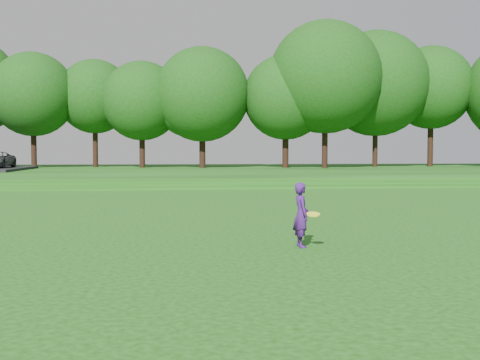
{
  "coord_description": "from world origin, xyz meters",
  "views": [
    {
      "loc": [
        -0.08,
        -12.85,
        2.2
      ],
      "look_at": [
        1.5,
        4.3,
        1.3
      ],
      "focal_mm": 45.0,
      "sensor_mm": 36.0,
      "label": 1
    }
  ],
  "objects": [
    {
      "name": "woman",
      "position": [
        2.5,
        0.29,
        0.73
      ],
      "size": [
        0.54,
        0.78,
        1.45
      ],
      "color": "#41176A",
      "rests_on": "ground"
    },
    {
      "name": "treeline",
      "position": [
        0.0,
        38.0,
        8.1
      ],
      "size": [
        104.0,
        7.0,
        15.0
      ],
      "primitive_type": null,
      "color": "#153F0E",
      "rests_on": "berm"
    },
    {
      "name": "berm",
      "position": [
        0.0,
        34.0,
        0.3
      ],
      "size": [
        130.0,
        30.0,
        0.6
      ],
      "primitive_type": "cube",
      "color": "#17430C",
      "rests_on": "ground"
    },
    {
      "name": "ground",
      "position": [
        0.0,
        0.0,
        0.0
      ],
      "size": [
        140.0,
        140.0,
        0.0
      ],
      "primitive_type": "plane",
      "color": "#17430C",
      "rests_on": "ground"
    },
    {
      "name": "walking_path",
      "position": [
        0.0,
        20.0,
        0.02
      ],
      "size": [
        130.0,
        1.6,
        0.04
      ],
      "primitive_type": "cube",
      "color": "gray",
      "rests_on": "ground"
    }
  ]
}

